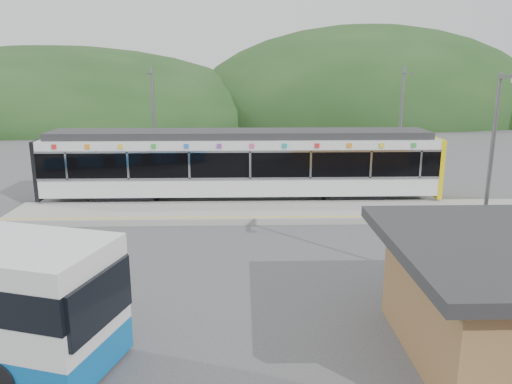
{
  "coord_description": "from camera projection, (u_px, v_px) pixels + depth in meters",
  "views": [
    {
      "loc": [
        -2.04,
        -19.68,
        6.84
      ],
      "look_at": [
        -1.46,
        1.0,
        1.72
      ],
      "focal_mm": 35.0,
      "sensor_mm": 36.0,
      "label": 1
    }
  ],
  "objects": [
    {
      "name": "catenary_mast_west",
      "position": [
        154.0,
        127.0,
        28.04
      ],
      "size": [
        0.18,
        1.8,
        7.0
      ],
      "color": "slate",
      "rests_on": "ground"
    },
    {
      "name": "hills",
      "position": [
        400.0,
        203.0,
        26.1
      ],
      "size": [
        146.0,
        149.0,
        26.0
      ],
      "color": "#1E3D19",
      "rests_on": "ground"
    },
    {
      "name": "ground",
      "position": [
        292.0,
        238.0,
        20.8
      ],
      "size": [
        120.0,
        120.0,
        0.0
      ],
      "primitive_type": "plane",
      "color": "#4C4C4F",
      "rests_on": "ground"
    },
    {
      "name": "yellow_line",
      "position": [
        287.0,
        217.0,
        22.67
      ],
      "size": [
        26.0,
        0.1,
        0.01
      ],
      "primitive_type": "cube",
      "color": "yellow",
      "rests_on": "platform"
    },
    {
      "name": "lamp_post",
      "position": [
        492.0,
        168.0,
        14.68
      ],
      "size": [
        0.35,
        1.16,
        6.75
      ],
      "rotation": [
        0.0,
        0.0,
        -0.0
      ],
      "color": "slate",
      "rests_on": "ground"
    },
    {
      "name": "platform",
      "position": [
        285.0,
        212.0,
        23.96
      ],
      "size": [
        26.0,
        3.2,
        0.3
      ],
      "primitive_type": "cube",
      "color": "#9E9E99",
      "rests_on": "ground"
    },
    {
      "name": "catenary_mast_east",
      "position": [
        400.0,
        126.0,
        28.42
      ],
      "size": [
        0.18,
        1.8,
        7.0
      ],
      "color": "slate",
      "rests_on": "ground"
    },
    {
      "name": "train",
      "position": [
        241.0,
        163.0,
        26.06
      ],
      "size": [
        20.44,
        3.01,
        3.74
      ],
      "color": "black",
      "rests_on": "ground"
    }
  ]
}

